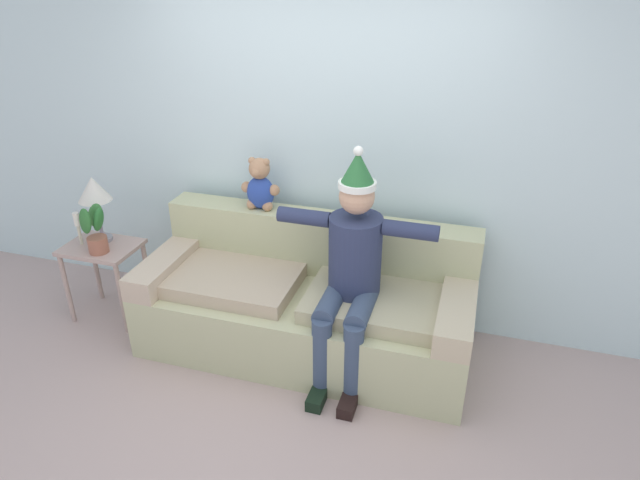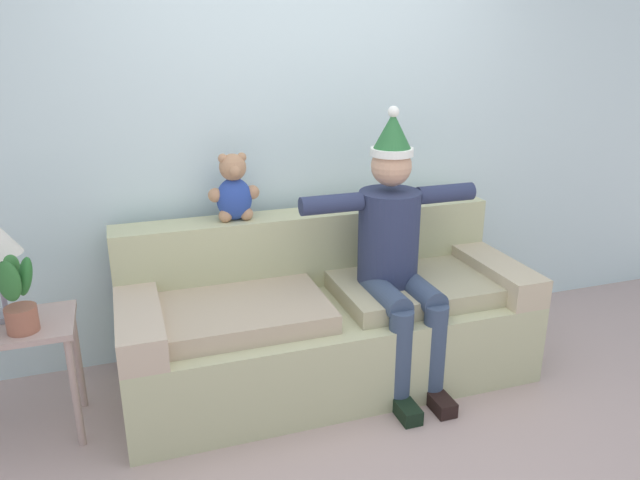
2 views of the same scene
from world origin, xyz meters
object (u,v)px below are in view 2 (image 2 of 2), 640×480
(teddy_bear, at_px, (234,190))
(side_table, at_px, (17,345))
(potted_plant, at_px, (17,295))
(couch, at_px, (325,317))
(person_seated, at_px, (396,248))

(teddy_bear, relative_size, side_table, 0.63)
(potted_plant, bearing_deg, teddy_bear, 23.29)
(couch, xyz_separation_m, potted_plant, (-1.52, -0.18, 0.44))
(side_table, bearing_deg, couch, 3.47)
(side_table, distance_m, potted_plant, 0.31)
(teddy_bear, bearing_deg, potted_plant, -156.71)
(person_seated, height_order, potted_plant, person_seated)
(person_seated, bearing_deg, side_table, 177.79)
(side_table, bearing_deg, person_seated, -2.21)
(side_table, relative_size, potted_plant, 1.63)
(couch, xyz_separation_m, teddy_bear, (-0.44, 0.29, 0.72))
(couch, xyz_separation_m, side_table, (-1.58, -0.10, 0.15))
(couch, distance_m, side_table, 1.59)
(potted_plant, bearing_deg, side_table, 122.06)
(person_seated, distance_m, side_table, 1.95)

